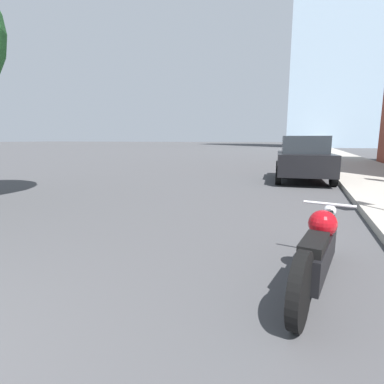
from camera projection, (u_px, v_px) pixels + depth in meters
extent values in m
cube|color=#9E998E|center=(330.00, 152.00, 35.97)|extent=(3.36, 240.00, 0.15)
cylinder|color=black|center=(328.00, 235.00, 3.97)|extent=(0.22, 0.68, 0.68)
cylinder|color=black|center=(300.00, 290.00, 2.51)|extent=(0.22, 0.68, 0.68)
cube|color=black|center=(317.00, 255.00, 3.24)|extent=(0.48, 1.34, 0.33)
sphere|color=#9E0C14|center=(323.00, 224.00, 3.41)|extent=(0.32, 0.32, 0.32)
cube|color=black|center=(314.00, 244.00, 2.96)|extent=(0.32, 0.63, 0.10)
sphere|color=silver|center=(330.00, 211.00, 3.94)|extent=(0.16, 0.16, 0.16)
cylinder|color=silver|center=(329.00, 204.00, 3.82)|extent=(0.62, 0.15, 0.04)
cube|color=black|center=(303.00, 163.00, 11.52)|extent=(2.23, 4.18, 0.75)
cube|color=#23282D|center=(304.00, 144.00, 11.40)|extent=(1.77, 2.06, 0.63)
cylinder|color=black|center=(278.00, 169.00, 13.01)|extent=(0.26, 0.69, 0.67)
cylinder|color=black|center=(323.00, 170.00, 12.53)|extent=(0.26, 0.69, 0.67)
cylinder|color=black|center=(278.00, 175.00, 10.64)|extent=(0.26, 0.69, 0.67)
cylinder|color=black|center=(334.00, 177.00, 10.16)|extent=(0.26, 0.69, 0.67)
cube|color=silver|center=(302.00, 151.00, 23.05)|extent=(1.89, 4.63, 0.78)
cube|color=#23282D|center=(303.00, 142.00, 22.93)|extent=(1.56, 2.24, 0.61)
cylinder|color=black|center=(292.00, 155.00, 24.73)|extent=(0.22, 0.62, 0.61)
cylinder|color=black|center=(314.00, 156.00, 24.11)|extent=(0.22, 0.62, 0.61)
cylinder|color=black|center=(289.00, 157.00, 22.13)|extent=(0.22, 0.62, 0.61)
cylinder|color=black|center=(314.00, 158.00, 21.51)|extent=(0.22, 0.62, 0.61)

